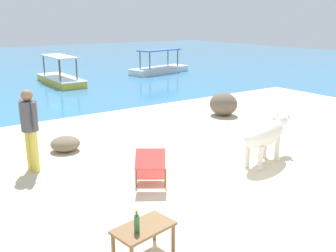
{
  "coord_description": "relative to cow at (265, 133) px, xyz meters",
  "views": [
    {
      "loc": [
        -4.36,
        -3.94,
        2.93
      ],
      "look_at": [
        0.43,
        3.0,
        0.55
      ],
      "focal_mm": 40.74,
      "sensor_mm": 36.0,
      "label": 1
    }
  ],
  "objects": [
    {
      "name": "shore_rock_small",
      "position": [
        -3.12,
        3.06,
        -0.49
      ],
      "size": [
        0.91,
        0.9,
        0.34
      ],
      "primitive_type": "ellipsoid",
      "rotation": [
        0.0,
        0.0,
        2.53
      ],
      "color": "#756651",
      "rests_on": "sand_beach"
    },
    {
      "name": "boat_white",
      "position": [
        5.84,
        12.78,
        -0.4
      ],
      "size": [
        3.83,
        1.84,
        1.29
      ],
      "rotation": [
        0.0,
        0.0,
        3.34
      ],
      "color": "white",
      "rests_on": "water_surface"
    },
    {
      "name": "boat_yellow",
      "position": [
        0.03,
        12.3,
        -0.4
      ],
      "size": [
        1.16,
        3.67,
        1.29
      ],
      "rotation": [
        0.0,
        0.0,
        4.71
      ],
      "color": "gold",
      "rests_on": "water_surface"
    },
    {
      "name": "person_standing",
      "position": [
        -4.05,
        2.28,
        0.29
      ],
      "size": [
        0.32,
        0.5,
        1.62
      ],
      "rotation": [
        0.0,
        0.0,
        3.41
      ],
      "color": "#DBC64C",
      "rests_on": "sand_beach"
    },
    {
      "name": "bottle",
      "position": [
        -3.85,
        -1.43,
        -0.12
      ],
      "size": [
        0.07,
        0.07,
        0.3
      ],
      "color": "#2D6B38",
      "rests_on": "low_bench_table"
    },
    {
      "name": "deck_chair_far",
      "position": [
        -2.53,
        0.36,
        -0.27
      ],
      "size": [
        0.87,
        0.93,
        0.68
      ],
      "rotation": [
        0.0,
        0.0,
        0.97
      ],
      "color": "brown",
      "rests_on": "sand_beach"
    },
    {
      "name": "low_bench_table",
      "position": [
        -3.72,
        -1.37,
        -0.31
      ],
      "size": [
        0.82,
        0.56,
        0.41
      ],
      "rotation": [
        0.0,
        0.0,
        0.17
      ],
      "color": "brown",
      "rests_on": "sand_beach"
    },
    {
      "name": "shore_rock_large",
      "position": [
        2.09,
        3.5,
        -0.3
      ],
      "size": [
        0.98,
        1.03,
        0.71
      ],
      "primitive_type": "ellipsoid",
      "rotation": [
        0.0,
        0.0,
        1.39
      ],
      "color": "#6B5B4C",
      "rests_on": "sand_beach"
    },
    {
      "name": "sand_beach",
      "position": [
        -1.5,
        -1.05,
        -0.67
      ],
      "size": [
        18.0,
        14.0,
        0.04
      ],
      "primitive_type": "cube",
      "color": "beige",
      "rests_on": "ground"
    },
    {
      "name": "cow",
      "position": [
        0.0,
        0.0,
        0.0
      ],
      "size": [
        1.78,
        0.86,
        0.99
      ],
      "rotation": [
        0.0,
        0.0,
        0.26
      ],
      "color": "silver",
      "rests_on": "sand_beach"
    }
  ]
}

